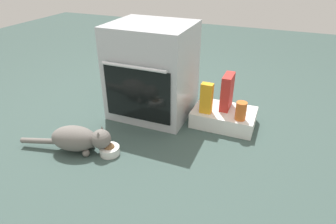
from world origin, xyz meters
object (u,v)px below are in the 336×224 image
(pantry_cabinet, at_px, (224,117))
(juice_carton, at_px, (206,98))
(cereal_box, at_px, (227,92))
(cat, at_px, (79,139))
(food_bowl, at_px, (110,150))
(sauce_jar, at_px, (241,111))
(oven, at_px, (152,71))

(pantry_cabinet, height_order, juice_carton, juice_carton)
(juice_carton, distance_m, cereal_box, 0.19)
(cat, bearing_deg, cereal_box, 29.09)
(pantry_cabinet, bearing_deg, food_bowl, -132.61)
(pantry_cabinet, relative_size, sauce_jar, 3.46)
(pantry_cabinet, relative_size, cat, 0.75)
(juice_carton, xyz_separation_m, sauce_jar, (0.27, -0.01, -0.05))
(oven, xyz_separation_m, juice_carton, (0.48, -0.06, -0.13))
(sauce_jar, bearing_deg, food_bowl, -142.30)
(oven, relative_size, juice_carton, 3.14)
(food_bowl, bearing_deg, cat, -165.74)
(juice_carton, bearing_deg, pantry_cabinet, 32.87)
(food_bowl, height_order, cat, cat)
(oven, bearing_deg, pantry_cabinet, 2.33)
(oven, distance_m, cat, 0.80)
(food_bowl, relative_size, cat, 0.21)
(oven, distance_m, pantry_cabinet, 0.69)
(cat, xyz_separation_m, sauce_jar, (0.98, 0.65, 0.09))
(pantry_cabinet, xyz_separation_m, juice_carton, (-0.13, -0.08, 0.18))
(sauce_jar, relative_size, cereal_box, 0.50)
(oven, bearing_deg, food_bowl, -91.95)
(food_bowl, bearing_deg, oven, 88.05)
(sauce_jar, height_order, cereal_box, cereal_box)
(food_bowl, height_order, cereal_box, cereal_box)
(sauce_jar, bearing_deg, pantry_cabinet, 145.43)
(juice_carton, relative_size, cereal_box, 0.86)
(oven, relative_size, cat, 1.16)
(oven, height_order, food_bowl, oven)
(juice_carton, height_order, cereal_box, cereal_box)
(cat, bearing_deg, juice_carton, 28.57)
(cat, relative_size, juice_carton, 2.70)
(pantry_cabinet, xyz_separation_m, cat, (-0.84, -0.74, 0.04))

